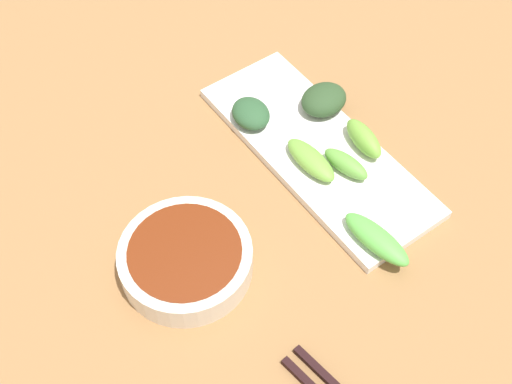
% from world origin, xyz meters
% --- Properties ---
extents(tabletop, '(2.10, 2.10, 0.02)m').
position_xyz_m(tabletop, '(0.00, 0.00, 0.01)').
color(tabletop, '#996D41').
rests_on(tabletop, ground).
extents(sauce_bowl, '(0.15, 0.15, 0.04)m').
position_xyz_m(sauce_bowl, '(-0.12, -0.03, 0.04)').
color(sauce_bowl, silver).
rests_on(sauce_bowl, tabletop).
extents(serving_plate, '(0.13, 0.34, 0.01)m').
position_xyz_m(serving_plate, '(0.10, 0.02, 0.03)').
color(serving_plate, white).
rests_on(serving_plate, tabletop).
extents(broccoli_leafy_0, '(0.07, 0.06, 0.03)m').
position_xyz_m(broccoli_leafy_0, '(0.15, 0.07, 0.05)').
color(broccoli_leafy_0, '#2E4B28').
rests_on(broccoli_leafy_0, serving_plate).
extents(broccoli_stalk_1, '(0.04, 0.07, 0.03)m').
position_xyz_m(broccoli_stalk_1, '(0.15, -0.01, 0.05)').
color(broccoli_stalk_1, '#76B43E').
rests_on(broccoli_stalk_1, serving_plate).
extents(broccoli_leafy_2, '(0.05, 0.06, 0.03)m').
position_xyz_m(broccoli_leafy_2, '(0.06, 0.10, 0.04)').
color(broccoli_leafy_2, '#2D5733').
rests_on(broccoli_leafy_2, serving_plate).
extents(broccoli_stalk_3, '(0.04, 0.07, 0.02)m').
position_xyz_m(broccoli_stalk_3, '(0.11, -0.03, 0.04)').
color(broccoli_stalk_3, '#66AB42').
rests_on(broccoli_stalk_3, serving_plate).
extents(broccoli_stalk_4, '(0.03, 0.08, 0.02)m').
position_xyz_m(broccoli_stalk_4, '(0.08, 0.00, 0.04)').
color(broccoli_stalk_4, '#73B140').
rests_on(broccoli_stalk_4, serving_plate).
extents(broccoli_stalk_5, '(0.04, 0.09, 0.02)m').
position_xyz_m(broccoli_stalk_5, '(0.07, -0.13, 0.04)').
color(broccoli_stalk_5, '#5CBB49').
rests_on(broccoli_stalk_5, serving_plate).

